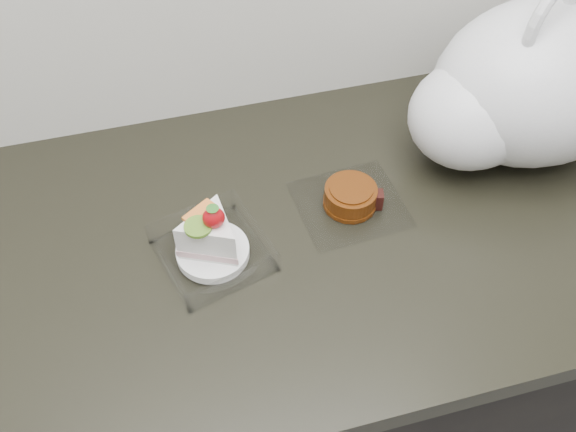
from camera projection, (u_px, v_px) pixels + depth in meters
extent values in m
cube|color=black|center=(258.00, 379.00, 1.33)|extent=(2.00, 0.60, 0.86)
cube|color=black|center=(248.00, 248.00, 0.99)|extent=(2.04, 0.64, 0.04)
cube|color=white|center=(213.00, 255.00, 0.95)|extent=(0.18, 0.18, 0.00)
cylinder|color=white|center=(213.00, 252.00, 0.95)|extent=(0.11, 0.11, 0.01)
ellipsoid|color=red|center=(214.00, 218.00, 0.88)|extent=(0.03, 0.03, 0.03)
cone|color=#2D7223|center=(213.00, 210.00, 0.87)|extent=(0.02, 0.02, 0.01)
cylinder|color=olive|center=(198.00, 227.00, 0.88)|extent=(0.04, 0.04, 0.00)
cube|color=orange|center=(199.00, 212.00, 0.90)|extent=(0.05, 0.04, 0.00)
cube|color=white|center=(350.00, 204.00, 1.02)|extent=(0.18, 0.17, 0.00)
cylinder|color=#5E290B|center=(350.00, 197.00, 1.01)|extent=(0.10, 0.10, 0.04)
cylinder|color=#5E290B|center=(350.00, 202.00, 1.02)|extent=(0.10, 0.10, 0.01)
cylinder|color=#5E290B|center=(351.00, 188.00, 0.99)|extent=(0.08, 0.08, 0.00)
cube|color=black|center=(375.00, 199.00, 1.01)|extent=(0.03, 0.03, 0.03)
ellipsoid|color=white|center=(540.00, 82.00, 1.01)|extent=(0.42, 0.37, 0.26)
ellipsoid|color=white|center=(473.00, 114.00, 1.01)|extent=(0.25, 0.24, 0.17)
torus|color=white|center=(555.00, 19.00, 0.91)|extent=(0.14, 0.08, 0.14)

